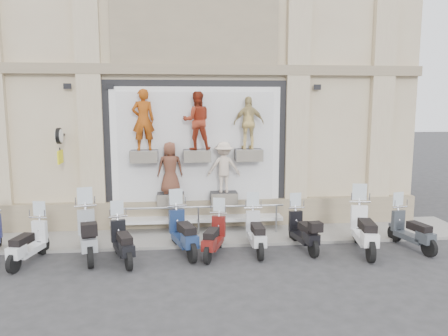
{
  "coord_description": "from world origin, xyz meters",
  "views": [
    {
      "loc": [
        -0.54,
        -10.29,
        3.89
      ],
      "look_at": [
        0.73,
        1.9,
        2.04
      ],
      "focal_mm": 35.0,
      "sensor_mm": 36.0,
      "label": 1
    }
  ],
  "objects_px": {
    "scooter_h": "(303,223)",
    "scooter_i": "(364,220)",
    "guard_rail": "(198,222)",
    "scooter_c": "(87,225)",
    "clock_sign_bracket": "(60,141)",
    "scooter_d": "(122,234)",
    "scooter_e": "(183,224)",
    "scooter_b": "(28,235)",
    "scooter_g": "(256,224)",
    "scooter_f": "(214,229)",
    "scooter_j": "(412,223)"
  },
  "relations": [
    {
      "from": "scooter_h",
      "to": "scooter_i",
      "type": "distance_m",
      "value": 1.57
    },
    {
      "from": "guard_rail",
      "to": "scooter_i",
      "type": "bearing_deg",
      "value": -22.01
    },
    {
      "from": "scooter_c",
      "to": "scooter_i",
      "type": "xyz_separation_m",
      "value": [
        7.09,
        -0.32,
        0.01
      ]
    },
    {
      "from": "clock_sign_bracket",
      "to": "scooter_c",
      "type": "bearing_deg",
      "value": -60.57
    },
    {
      "from": "clock_sign_bracket",
      "to": "scooter_i",
      "type": "distance_m",
      "value": 8.65
    },
    {
      "from": "scooter_d",
      "to": "scooter_h",
      "type": "distance_m",
      "value": 4.69
    },
    {
      "from": "scooter_e",
      "to": "scooter_b",
      "type": "bearing_deg",
      "value": 168.12
    },
    {
      "from": "guard_rail",
      "to": "scooter_b",
      "type": "distance_m",
      "value": 4.53
    },
    {
      "from": "clock_sign_bracket",
      "to": "scooter_g",
      "type": "relative_size",
      "value": 0.56
    },
    {
      "from": "clock_sign_bracket",
      "to": "scooter_f",
      "type": "height_order",
      "value": "clock_sign_bracket"
    },
    {
      "from": "scooter_c",
      "to": "scooter_j",
      "type": "distance_m",
      "value": 8.47
    },
    {
      "from": "scooter_c",
      "to": "scooter_i",
      "type": "height_order",
      "value": "scooter_i"
    },
    {
      "from": "scooter_b",
      "to": "scooter_i",
      "type": "xyz_separation_m",
      "value": [
        8.45,
        -0.07,
        0.14
      ]
    },
    {
      "from": "clock_sign_bracket",
      "to": "scooter_h",
      "type": "distance_m",
      "value": 7.18
    },
    {
      "from": "scooter_d",
      "to": "scooter_j",
      "type": "distance_m",
      "value": 7.56
    },
    {
      "from": "guard_rail",
      "to": "clock_sign_bracket",
      "type": "height_order",
      "value": "clock_sign_bracket"
    },
    {
      "from": "scooter_d",
      "to": "scooter_h",
      "type": "xyz_separation_m",
      "value": [
        4.67,
        0.42,
        0.0
      ]
    },
    {
      "from": "scooter_g",
      "to": "scooter_b",
      "type": "bearing_deg",
      "value": -176.68
    },
    {
      "from": "clock_sign_bracket",
      "to": "scooter_j",
      "type": "bearing_deg",
      "value": -12.35
    },
    {
      "from": "scooter_j",
      "to": "scooter_c",
      "type": "bearing_deg",
      "value": 165.9
    },
    {
      "from": "clock_sign_bracket",
      "to": "scooter_e",
      "type": "height_order",
      "value": "clock_sign_bracket"
    },
    {
      "from": "scooter_h",
      "to": "scooter_c",
      "type": "bearing_deg",
      "value": 172.5
    },
    {
      "from": "scooter_c",
      "to": "clock_sign_bracket",
      "type": "bearing_deg",
      "value": 105.1
    },
    {
      "from": "scooter_d",
      "to": "scooter_j",
      "type": "xyz_separation_m",
      "value": [
        7.56,
        0.16,
        0.01
      ]
    },
    {
      "from": "scooter_b",
      "to": "scooter_j",
      "type": "xyz_separation_m",
      "value": [
        9.82,
        0.03,
        0.01
      ]
    },
    {
      "from": "scooter_b",
      "to": "scooter_c",
      "type": "xyz_separation_m",
      "value": [
        1.36,
        0.26,
        0.13
      ]
    },
    {
      "from": "scooter_b",
      "to": "scooter_e",
      "type": "height_order",
      "value": "scooter_e"
    },
    {
      "from": "scooter_b",
      "to": "scooter_j",
      "type": "bearing_deg",
      "value": 13.23
    },
    {
      "from": "scooter_d",
      "to": "scooter_h",
      "type": "relative_size",
      "value": 1.0
    },
    {
      "from": "guard_rail",
      "to": "scooter_j",
      "type": "xyz_separation_m",
      "value": [
        5.61,
        -1.62,
        0.25
      ]
    },
    {
      "from": "clock_sign_bracket",
      "to": "scooter_e",
      "type": "relative_size",
      "value": 0.52
    },
    {
      "from": "scooter_i",
      "to": "scooter_h",
      "type": "bearing_deg",
      "value": 177.23
    },
    {
      "from": "scooter_e",
      "to": "scooter_f",
      "type": "distance_m",
      "value": 0.81
    },
    {
      "from": "guard_rail",
      "to": "scooter_j",
      "type": "relative_size",
      "value": 2.86
    },
    {
      "from": "scooter_d",
      "to": "scooter_g",
      "type": "relative_size",
      "value": 0.96
    },
    {
      "from": "scooter_c",
      "to": "scooter_j",
      "type": "height_order",
      "value": "scooter_c"
    },
    {
      "from": "scooter_c",
      "to": "scooter_d",
      "type": "distance_m",
      "value": 0.99
    },
    {
      "from": "scooter_d",
      "to": "scooter_f",
      "type": "xyz_separation_m",
      "value": [
        2.27,
        0.2,
        -0.02
      ]
    },
    {
      "from": "scooter_e",
      "to": "scooter_j",
      "type": "bearing_deg",
      "value": -18.66
    },
    {
      "from": "scooter_g",
      "to": "scooter_j",
      "type": "bearing_deg",
      "value": -2.17
    },
    {
      "from": "scooter_c",
      "to": "scooter_f",
      "type": "distance_m",
      "value": 3.18
    },
    {
      "from": "guard_rail",
      "to": "scooter_e",
      "type": "relative_size",
      "value": 2.58
    },
    {
      "from": "clock_sign_bracket",
      "to": "scooter_d",
      "type": "relative_size",
      "value": 0.58
    },
    {
      "from": "scooter_e",
      "to": "scooter_j",
      "type": "height_order",
      "value": "scooter_e"
    },
    {
      "from": "guard_rail",
      "to": "scooter_e",
      "type": "height_order",
      "value": "scooter_e"
    },
    {
      "from": "scooter_j",
      "to": "scooter_h",
      "type": "bearing_deg",
      "value": 162.33
    },
    {
      "from": "clock_sign_bracket",
      "to": "scooter_c",
      "type": "relative_size",
      "value": 0.49
    },
    {
      "from": "scooter_d",
      "to": "scooter_e",
      "type": "relative_size",
      "value": 0.89
    },
    {
      "from": "scooter_d",
      "to": "scooter_f",
      "type": "relative_size",
      "value": 1.02
    },
    {
      "from": "clock_sign_bracket",
      "to": "scooter_g",
      "type": "xyz_separation_m",
      "value": [
        5.34,
        -1.87,
        -2.06
      ]
    }
  ]
}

